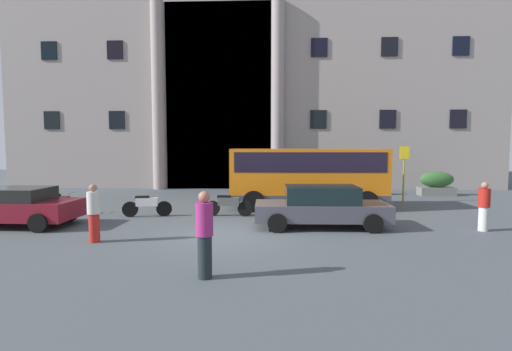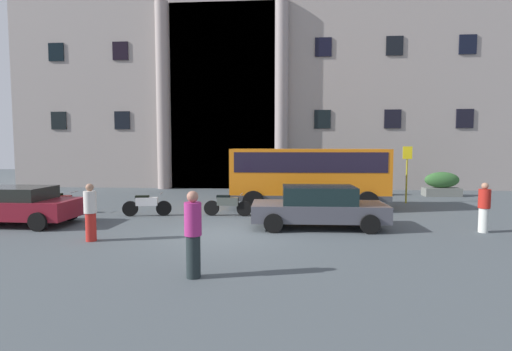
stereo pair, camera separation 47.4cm
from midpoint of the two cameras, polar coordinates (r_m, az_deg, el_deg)
The scene contains 15 objects.
ground_plane at distance 12.20m, azimuth -5.70°, elevation -9.02°, with size 80.00×64.00×0.12m, color #474F53.
office_building_facade at distance 30.16m, azimuth -0.83°, elevation 18.38°, with size 32.32×9.66×20.14m.
orange_minibus at distance 17.33m, azimuth 6.79°, elevation 0.44°, with size 6.80×2.76×2.63m.
bus_stop_sign at distance 20.02m, azimuth 20.31°, elevation 1.03°, with size 0.44×0.08×2.74m.
hedge_planter_entrance_left at distance 22.20m, azimuth 4.31°, elevation -1.01°, with size 1.61×0.84×1.42m.
hedge_planter_west at distance 22.42m, azimuth 14.32°, elevation -0.90°, with size 1.88×0.72×1.55m.
hedge_planter_far_west at distance 23.74m, azimuth 24.54°, elevation -1.13°, with size 1.92×0.84×1.33m.
parked_hatchback_near at distance 13.32m, azimuth 8.56°, elevation -4.50°, with size 4.49×2.01×1.41m.
parked_sedan_far at distance 15.83m, azimuth -32.67°, elevation -3.82°, with size 4.14×2.07×1.33m.
motorcycle_far_end at distance 17.77m, azimuth -27.94°, elevation -3.59°, with size 2.00×0.55×0.89m.
motorcycle_near_kerb at distance 15.34m, azimuth -5.08°, elevation -4.29°, with size 1.91×0.55×0.89m.
scooter_by_planter at distance 15.82m, azimuth -16.72°, elevation -4.20°, with size 1.90×0.55×0.89m.
pedestrian_woman_dark_dress at distance 12.14m, azimuth -23.80°, elevation -5.08°, with size 0.36×0.36×1.68m.
pedestrian_woman_with_bag at distance 8.23m, azimuth -9.24°, elevation -8.53°, with size 0.36×0.36×1.83m.
pedestrian_man_red_shirt at distance 14.47m, azimuth 29.72°, elevation -3.99°, with size 0.36×0.36×1.60m.
Camera 1 is at (1.49, -11.76, 2.76)m, focal length 27.18 mm.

